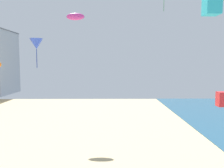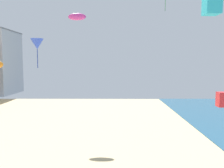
# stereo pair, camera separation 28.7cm
# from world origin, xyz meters

# --- Properties ---
(kite_magenta_parafoil) EXTENTS (2.52, 0.70, 0.98)m
(kite_magenta_parafoil) POSITION_xyz_m (1.04, 32.24, 15.96)
(kite_magenta_parafoil) COLOR #DB3D9E
(kite_red_box) EXTENTS (0.65, 0.65, 1.02)m
(kite_red_box) POSITION_xyz_m (13.74, 15.12, 6.94)
(kite_red_box) COLOR red
(kite_blue_delta) EXTENTS (1.17, 1.17, 2.66)m
(kite_blue_delta) POSITION_xyz_m (-0.76, 20.40, 11.18)
(kite_blue_delta) COLOR blue
(kite_cyan_box) EXTENTS (1.03, 1.03, 1.61)m
(kite_cyan_box) POSITION_xyz_m (12.88, 15.35, 13.53)
(kite_cyan_box) COLOR #2DB7CC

